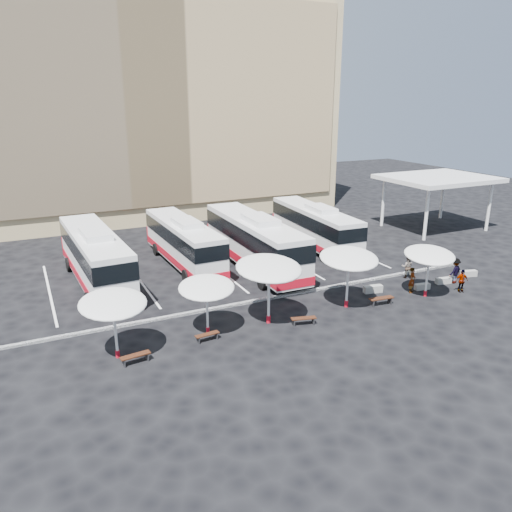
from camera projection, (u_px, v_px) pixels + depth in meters
name	position (u px, v px, depth m)	size (l,w,h in m)	color
ground	(262.00, 304.00, 31.52)	(120.00, 120.00, 0.00)	black
sandstone_building	(135.00, 96.00, 55.12)	(42.00, 18.25, 29.60)	tan
service_canopy	(438.00, 180.00, 48.52)	(10.00, 8.00, 5.20)	silver
curb_divider	(259.00, 300.00, 31.93)	(34.00, 0.25, 0.15)	black
bay_lines	(216.00, 267.00, 38.40)	(24.15, 12.00, 0.01)	white
bus_0	(95.00, 255.00, 34.42)	(3.43, 12.93, 4.07)	silver
bus_1	(183.00, 241.00, 38.44)	(3.03, 12.00, 3.79)	silver
bus_2	(254.00, 240.00, 37.71)	(3.28, 13.39, 4.24)	silver
bus_3	(315.00, 225.00, 42.99)	(3.33, 12.19, 3.83)	silver
sunshade_0	(113.00, 304.00, 24.16)	(3.54, 3.58, 3.43)	silver
sunshade_1	(207.00, 288.00, 26.81)	(3.82, 3.84, 3.18)	silver
sunshade_2	(269.00, 268.00, 27.91)	(3.85, 3.90, 3.92)	silver
sunshade_3	(349.00, 258.00, 30.16)	(4.23, 4.27, 3.73)	silver
sunshade_4	(429.00, 255.00, 31.94)	(4.15, 4.17, 3.33)	silver
wood_bench_0	(135.00, 357.00, 24.39)	(1.52, 0.57, 0.45)	black
wood_bench_1	(207.00, 335.00, 26.66)	(1.37, 0.49, 0.41)	black
wood_bench_2	(304.00, 319.00, 28.54)	(1.50, 0.74, 0.44)	black
wood_bench_3	(381.00, 299.00, 31.27)	(1.65, 0.60, 0.50)	black
conc_bench_0	(373.00, 289.00, 33.35)	(1.28, 0.43, 0.48)	gray
conc_bench_1	(422.00, 287.00, 33.89)	(1.08, 0.36, 0.41)	gray
conc_bench_2	(444.00, 281.00, 34.97)	(1.12, 0.37, 0.42)	gray
conc_bench_3	(469.00, 273.00, 36.38)	(1.16, 0.39, 0.44)	gray
passenger_0	(412.00, 280.00, 33.19)	(0.63, 0.41, 1.73)	black
passenger_1	(408.00, 267.00, 35.92)	(0.80, 0.63, 1.65)	black
passenger_2	(462.00, 281.00, 33.28)	(0.92, 0.38, 1.58)	black
passenger_3	(455.00, 271.00, 34.88)	(1.16, 0.67, 1.80)	black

